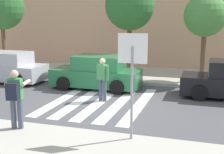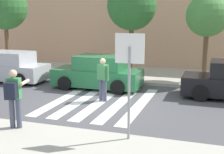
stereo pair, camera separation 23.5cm
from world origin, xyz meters
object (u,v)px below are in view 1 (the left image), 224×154
object	(u,v)px
street_tree_center	(130,6)
pedestrian_crossing	(103,77)
street_tree_west	(1,7)
parked_car_silver	(6,68)
stop_sign	(132,63)
street_tree_east	(205,16)
parked_car_green	(97,73)
photographer_with_backpack	(15,94)

from	to	relation	value
street_tree_center	pedestrian_crossing	bearing A→B (deg)	-89.13
street_tree_west	parked_car_silver	bearing A→B (deg)	-52.81
stop_sign	pedestrian_crossing	bearing A→B (deg)	119.43
parked_car_silver	street_tree_east	size ratio (longest dim) A/B	0.96
pedestrian_crossing	parked_car_green	distance (m)	2.29
photographer_with_backpack	street_tree_east	world-z (taller)	street_tree_east
photographer_with_backpack	street_tree_center	bearing A→B (deg)	82.18
pedestrian_crossing	street_tree_west	bearing A→B (deg)	150.10
photographer_with_backpack	street_tree_center	world-z (taller)	street_tree_center
parked_car_green	street_tree_west	size ratio (longest dim) A/B	0.82
stop_sign	parked_car_silver	world-z (taller)	stop_sign
stop_sign	street_tree_west	world-z (taller)	street_tree_west
parked_car_silver	street_tree_east	bearing A→B (deg)	15.16
stop_sign	pedestrian_crossing	xyz separation A→B (m)	(-2.11, 3.74, -1.20)
street_tree_west	parked_car_green	bearing A→B (deg)	-19.73
pedestrian_crossing	parked_car_silver	size ratio (longest dim) A/B	0.42
pedestrian_crossing	parked_car_green	xyz separation A→B (m)	(-0.99, 2.05, -0.25)
street_tree_east	street_tree_west	bearing A→B (deg)	-179.19
parked_car_green	street_tree_center	distance (m)	4.07
parked_car_silver	street_tree_west	distance (m)	4.36
photographer_with_backpack	street_tree_east	distance (m)	10.20
stop_sign	parked_car_silver	bearing A→B (deg)	144.35
stop_sign	pedestrian_crossing	size ratio (longest dim) A/B	1.62
parked_car_green	street_tree_center	bearing A→B (deg)	69.37
parked_car_green	street_tree_center	xyz separation A→B (m)	(0.92, 2.45, 3.11)
street_tree_center	street_tree_east	world-z (taller)	street_tree_center
pedestrian_crossing	parked_car_silver	bearing A→B (deg)	161.04
photographer_with_backpack	street_tree_west	xyz separation A→B (m)	(-6.58, 8.51, 2.66)
stop_sign	street_tree_center	bearing A→B (deg)	104.82
pedestrian_crossing	parked_car_green	world-z (taller)	pedestrian_crossing
parked_car_green	street_tree_west	distance (m)	7.88
photographer_with_backpack	parked_car_green	bearing A→B (deg)	87.66
street_tree_west	street_tree_center	size ratio (longest dim) A/B	1.01
stop_sign	pedestrian_crossing	distance (m)	4.46
parked_car_green	photographer_with_backpack	bearing A→B (deg)	-92.34
stop_sign	street_tree_east	xyz separation A→B (m)	(1.57, 8.39, 1.16)
parked_car_green	street_tree_east	size ratio (longest dim) A/B	0.96
pedestrian_crossing	street_tree_east	size ratio (longest dim) A/B	0.40
parked_car_green	street_tree_east	xyz separation A→B (m)	(4.66, 2.61, 2.62)
street_tree_center	photographer_with_backpack	bearing A→B (deg)	-97.82
pedestrian_crossing	street_tree_center	size ratio (longest dim) A/B	0.35
parked_car_green	pedestrian_crossing	bearing A→B (deg)	-64.20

